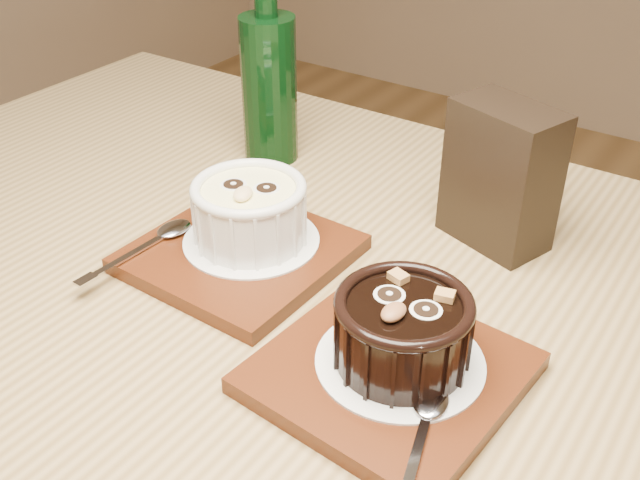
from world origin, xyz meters
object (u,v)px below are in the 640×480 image
(condiment_stand, at_px, (501,176))
(ramekin_dark, at_px, (403,328))
(tray_left, at_px, (240,254))
(tray_right, at_px, (389,373))
(green_bottle, at_px, (269,84))
(table, at_px, (303,380))
(ramekin_white, at_px, (250,209))

(condiment_stand, bearing_deg, ramekin_dark, -84.58)
(tray_left, xyz_separation_m, tray_right, (0.20, -0.06, 0.00))
(tray_left, bearing_deg, green_bottle, 119.90)
(table, height_order, green_bottle, green_bottle)
(tray_right, xyz_separation_m, ramekin_dark, (0.00, 0.01, 0.04))
(green_bottle, bearing_deg, tray_right, -39.37)
(table, relative_size, tray_left, 6.70)
(table, xyz_separation_m, tray_left, (-0.09, 0.02, 0.10))
(green_bottle, bearing_deg, ramekin_white, -57.59)
(table, relative_size, ramekin_white, 11.22)
(tray_right, relative_size, ramekin_dark, 1.74)
(ramekin_white, bearing_deg, table, -45.16)
(ramekin_dark, xyz_separation_m, green_bottle, (-0.31, 0.25, 0.04))
(ramekin_white, distance_m, ramekin_dark, 0.21)
(tray_left, xyz_separation_m, condiment_stand, (0.18, 0.17, 0.06))
(table, distance_m, condiment_stand, 0.27)
(ramekin_white, xyz_separation_m, tray_right, (0.20, -0.08, -0.04))
(tray_left, height_order, condiment_stand, condiment_stand)
(ramekin_white, xyz_separation_m, condiment_stand, (0.18, 0.16, 0.02))
(table, height_order, ramekin_white, ramekin_white)
(tray_left, relative_size, ramekin_dark, 1.74)
(condiment_stand, bearing_deg, table, -115.92)
(table, xyz_separation_m, green_bottle, (-0.20, 0.21, 0.18))
(ramekin_dark, height_order, green_bottle, green_bottle)
(tray_left, distance_m, tray_right, 0.21)
(table, height_order, condiment_stand, condiment_stand)
(condiment_stand, bearing_deg, green_bottle, 176.25)
(table, xyz_separation_m, ramekin_dark, (0.12, -0.03, 0.14))
(tray_right, relative_size, condiment_stand, 1.29)
(tray_left, distance_m, condiment_stand, 0.26)
(tray_right, xyz_separation_m, condiment_stand, (-0.02, 0.23, 0.06))
(tray_right, height_order, condiment_stand, condiment_stand)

